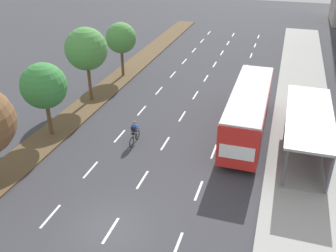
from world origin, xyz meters
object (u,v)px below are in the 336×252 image
at_px(median_tree_third, 86,49).
at_px(median_tree_fourth, 121,38).
at_px(bus, 249,108).
at_px(cyclist, 134,133).
at_px(bus_shelter, 312,131).
at_px(median_tree_second, 44,86).

distance_m(median_tree_third, median_tree_fourth, 6.41).
bearing_deg(median_tree_third, bus, -7.46).
bearing_deg(cyclist, bus, 27.61).
distance_m(bus_shelter, median_tree_second, 18.18).
xyz_separation_m(median_tree_second, median_tree_fourth, (0.15, 12.74, 0.09)).
relative_size(median_tree_second, median_tree_third, 0.85).
bearing_deg(bus_shelter, cyclist, -170.15).
height_order(cyclist, median_tree_second, median_tree_second).
height_order(bus_shelter, cyclist, bus_shelter).
height_order(bus_shelter, median_tree_third, median_tree_third).
xyz_separation_m(bus, median_tree_fourth, (-13.43, 8.16, 1.89)).
distance_m(cyclist, median_tree_third, 9.31).
bearing_deg(median_tree_fourth, cyclist, -63.05).
distance_m(bus_shelter, median_tree_fourth, 20.44).
distance_m(bus, median_tree_second, 14.45).
xyz_separation_m(cyclist, median_tree_fourth, (-6.10, 12.00, 3.16)).
height_order(median_tree_third, median_tree_fourth, median_tree_third).
relative_size(bus, median_tree_third, 1.79).
xyz_separation_m(median_tree_second, median_tree_third, (-0.10, 6.37, 0.77)).
distance_m(bus_shelter, median_tree_third, 18.52).
bearing_deg(median_tree_fourth, median_tree_third, -92.21).
relative_size(cyclist, median_tree_second, 0.34).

